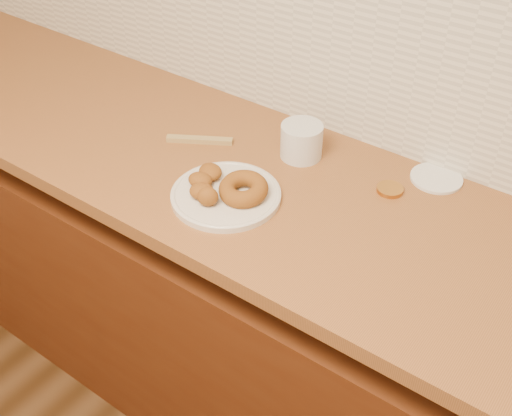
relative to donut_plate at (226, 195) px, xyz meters
The scene contains 10 objects.
base_cabinet 0.68m from the donut_plate, 14.47° to the left, with size 3.60×0.60×0.77m, color #4F250E.
butcher_block 0.26m from the donut_plate, 154.88° to the left, with size 2.30×0.62×0.04m, color brown.
backsplash 0.65m from the donut_plate, 44.10° to the left, with size 3.60×0.02×0.60m, color beige.
donut_plate is the anchor object (origin of this frame).
ring_donut 0.05m from the donut_plate, 22.08° to the left, with size 0.11×0.11×0.04m, color #8C5014.
fried_dough_chunks 0.05m from the donut_plate, 155.62° to the right, with size 0.13×0.15×0.05m.
plastic_tub 0.25m from the donut_plate, 79.57° to the left, with size 0.10×0.10×0.09m, color silver.
tub_lid 0.51m from the donut_plate, 44.01° to the left, with size 0.12×0.12×0.01m, color white.
brass_jar_lid 0.38m from the donut_plate, 39.63° to the left, with size 0.06×0.06×0.01m, color #AE7530.
wooden_utensil 0.25m from the donut_plate, 143.87° to the left, with size 0.17×0.02×0.01m, color #A3874D.
Camera 1 is at (0.32, 0.68, 1.81)m, focal length 45.00 mm.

